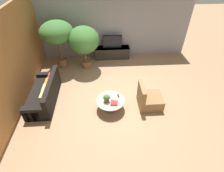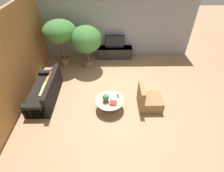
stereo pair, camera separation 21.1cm
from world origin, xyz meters
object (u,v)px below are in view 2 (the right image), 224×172
Objects in this scene: television at (115,42)px; coffee_table at (110,103)px; couch_by_wall at (46,92)px; potted_palm_corner at (86,40)px; media_console at (115,52)px; armchair_wicker at (148,100)px; potted_palm_tall at (60,32)px; potted_plant_tabletop at (106,98)px.

coffee_table is (-0.26, -3.42, -0.57)m from television.
couch_by_wall is 2.67m from potted_palm_corner.
television is (0.00, -0.00, 0.57)m from media_console.
coffee_table is at bearing 93.79° from armchair_wicker.
potted_palm_tall is at bearing 172.98° from couch_by_wall.
armchair_wicker is at bearing -72.29° from media_console.
television is 3.23× the size of potted_plant_tabletop.
coffee_table is at bearing 76.03° from couch_by_wall.
potted_palm_corner reaches higher than coffee_table.
media_console is 1.77m from potted_palm_corner.
potted_palm_corner is at bearing 147.05° from couch_by_wall.
media_console is 0.81× the size of potted_palm_tall.
potted_plant_tabletop is (-0.12, -0.05, 0.27)m from coffee_table.
media_console is 0.57m from television.
potted_palm_tall reaches higher than potted_plant_tabletop.
couch_by_wall is 0.98× the size of potted_palm_tall.
coffee_table is at bearing 20.52° from potted_plant_tabletop.
potted_plant_tabletop is (-1.45, -0.13, 0.27)m from armchair_wicker.
armchair_wicker is 3.58m from potted_palm_corner.
coffee_table is at bearing -94.38° from television.
potted_palm_tall is (0.27, 2.22, 1.29)m from couch_by_wall.
media_console is 0.89× the size of potted_palm_corner.
potted_plant_tabletop is (-0.39, -3.47, 0.26)m from media_console.
media_console is 1.89× the size of television.
potted_palm_corner reaches higher than armchair_wicker.
coffee_table is 0.46× the size of potted_palm_tall.
coffee_table is 0.30m from potted_plant_tabletop.
couch_by_wall is 7.34× the size of potted_plant_tabletop.
coffee_table is (-0.26, -3.43, -0.01)m from media_console.
television is 3.48m from coffee_table.
coffee_table is 3.69m from potted_palm_tall.
potted_palm_corner is (-1.22, -0.78, 1.02)m from media_console.
armchair_wicker is at bearing 5.29° from potted_plant_tabletop.
potted_plant_tabletop is at bearing -56.09° from potted_palm_tall.
couch_by_wall is at bearing -131.96° from media_console.
coffee_table is 1.33m from armchair_wicker.
couch_by_wall is at bearing -122.95° from potted_palm_corner.
potted_plant_tabletop is at bearing -159.48° from coffee_table.
potted_palm_corner is 6.82× the size of potted_plant_tabletop.
television is at bearing 83.65° from potted_plant_tabletop.
potted_plant_tabletop reaches higher than media_console.
potted_palm_corner reaches higher than television.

